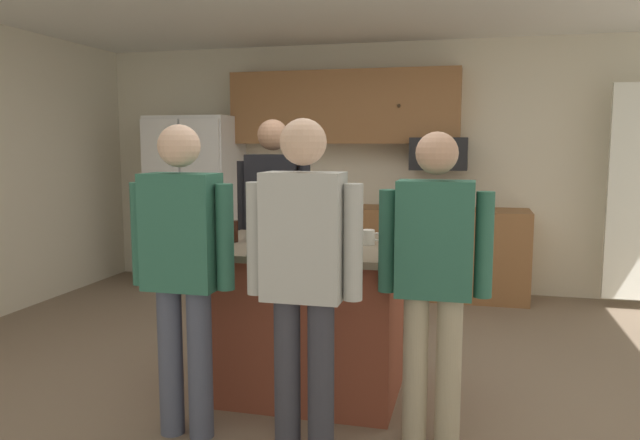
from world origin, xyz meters
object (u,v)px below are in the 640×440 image
(refrigerator, at_px, (196,201))
(kitchen_island, at_px, (308,317))
(person_guest_left, at_px, (274,217))
(tumbler_amber, at_px, (357,225))
(glass_dark_ale, at_px, (254,230))
(person_guest_right, at_px, (182,261))
(glass_stout_tall, at_px, (233,231))
(microwave_over_range, at_px, (439,154))
(person_elder_center, at_px, (434,268))
(serving_tray, at_px, (306,240))
(mug_ceramic_white, at_px, (341,231))
(glass_short_whisky, at_px, (296,224))
(mug_blue_stoneware, at_px, (369,237))
(glass_pilsner, at_px, (334,240))
(person_host_foreground, at_px, (304,268))

(refrigerator, relative_size, kitchen_island, 1.46)
(person_guest_left, relative_size, tumbler_amber, 10.90)
(glass_dark_ale, height_order, tumbler_amber, tumbler_amber)
(person_guest_right, height_order, glass_dark_ale, person_guest_right)
(person_guest_left, bearing_deg, glass_stout_tall, -33.20)
(microwave_over_range, bearing_deg, person_elder_center, -87.00)
(person_guest_right, bearing_deg, kitchen_island, -0.00)
(refrigerator, relative_size, tumbler_amber, 11.60)
(serving_tray, bearing_deg, person_elder_center, -31.23)
(glass_stout_tall, bearing_deg, mug_ceramic_white, 22.30)
(refrigerator, height_order, tumbler_amber, refrigerator)
(person_guest_right, distance_m, serving_tray, 0.87)
(glass_dark_ale, relative_size, glass_short_whisky, 0.82)
(microwave_over_range, distance_m, glass_short_whisky, 2.52)
(mug_ceramic_white, relative_size, serving_tray, 0.30)
(mug_blue_stoneware, bearing_deg, person_elder_center, -52.10)
(glass_pilsner, bearing_deg, person_host_foreground, -91.08)
(person_guest_left, xyz_separation_m, tumbler_amber, (0.71, -0.40, 0.02))
(tumbler_amber, bearing_deg, mug_ceramic_white, -126.55)
(person_guest_right, bearing_deg, glass_stout_tall, 33.22)
(person_host_foreground, xyz_separation_m, glass_short_whisky, (-0.37, 1.12, 0.06))
(microwave_over_range, distance_m, mug_blue_stoneware, 2.64)
(microwave_over_range, height_order, kitchen_island, microwave_over_range)
(tumbler_amber, bearing_deg, glass_dark_ale, -152.84)
(mug_ceramic_white, bearing_deg, person_host_foreground, -87.69)
(glass_stout_tall, relative_size, mug_ceramic_white, 1.02)
(glass_dark_ale, height_order, glass_pilsner, glass_dark_ale)
(person_guest_left, distance_m, serving_tray, 0.86)
(person_host_foreground, xyz_separation_m, mug_ceramic_white, (-0.04, 1.04, 0.03))
(person_host_foreground, height_order, tumbler_amber, person_host_foreground)
(glass_short_whisky, bearing_deg, refrigerator, 128.85)
(kitchen_island, distance_m, person_host_foreground, 0.97)
(mug_ceramic_white, height_order, mug_blue_stoneware, mug_ceramic_white)
(person_host_foreground, relative_size, person_elder_center, 1.04)
(glass_pilsner, bearing_deg, refrigerator, 128.47)
(refrigerator, xyz_separation_m, mug_blue_stoneware, (2.33, -2.47, 0.06))
(person_guest_left, height_order, serving_tray, person_guest_left)
(microwave_over_range, relative_size, tumbler_amber, 3.53)
(serving_tray, bearing_deg, glass_pilsner, -43.05)
(kitchen_island, distance_m, glass_stout_tall, 0.72)
(person_guest_left, relative_size, person_host_foreground, 1.04)
(mug_blue_stoneware, bearing_deg, glass_stout_tall, -172.85)
(kitchen_island, height_order, mug_blue_stoneware, mug_blue_stoneware)
(kitchen_island, xyz_separation_m, glass_short_whisky, (-0.16, 0.30, 0.55))
(glass_short_whisky, bearing_deg, person_guest_left, 124.84)
(person_guest_left, distance_m, mug_blue_stoneware, 1.07)
(tumbler_amber, bearing_deg, person_guest_left, 150.42)
(mug_ceramic_white, bearing_deg, person_guest_right, -123.70)
(microwave_over_range, distance_m, tumbler_amber, 2.40)
(tumbler_amber, bearing_deg, refrigerator, 135.07)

